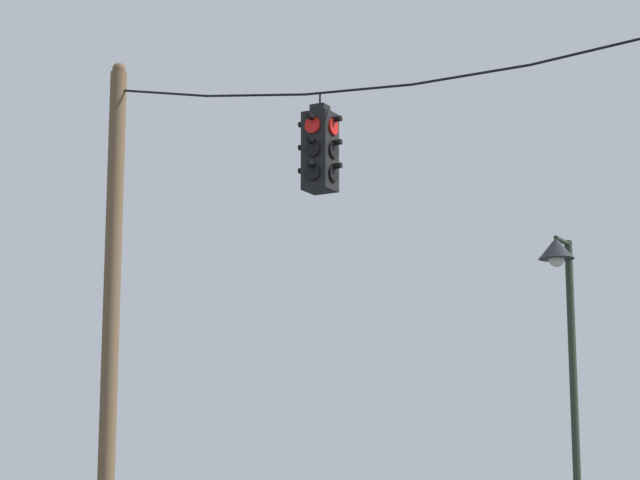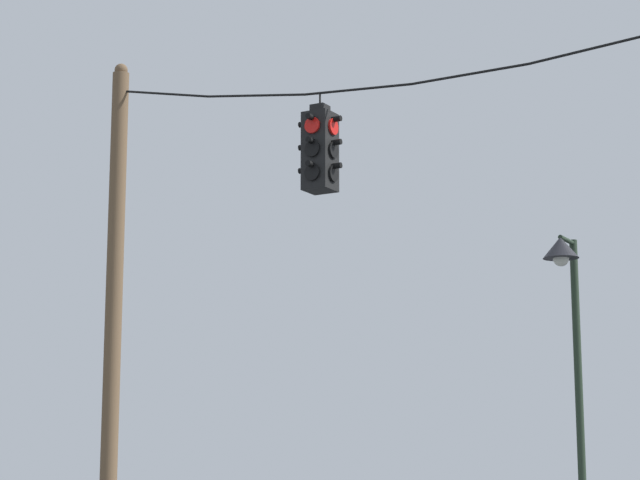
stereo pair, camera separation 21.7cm
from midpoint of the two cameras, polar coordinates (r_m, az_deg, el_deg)
The scene contains 4 objects.
utility_pole_left at distance 16.39m, azimuth -9.07°, elevation -4.03°, with size 0.22×0.22×7.17m.
span_wire at distance 14.45m, azimuth 7.23°, elevation 8.29°, with size 10.11×0.03×0.63m.
traffic_light_near_right_pole at distance 15.03m, azimuth 0.41°, elevation 4.11°, with size 0.58×0.58×1.22m.
street_lamp at distance 19.06m, azimuth 11.61°, elevation -3.38°, with size 0.54×0.92×5.27m.
Camera 2 is at (5.31, -12.85, 1.68)m, focal length 70.00 mm.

